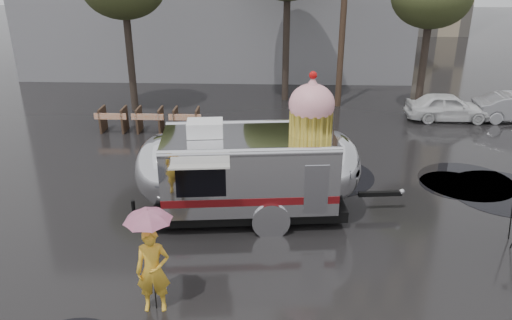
{
  "coord_description": "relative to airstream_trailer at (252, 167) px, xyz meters",
  "views": [
    {
      "loc": [
        -0.46,
        -9.12,
        6.86
      ],
      "look_at": [
        -0.96,
        3.24,
        1.65
      ],
      "focal_mm": 35.0,
      "sensor_mm": 36.0,
      "label": 1
    }
  ],
  "objects": [
    {
      "name": "person_left",
      "position": [
        -1.8,
        -4.1,
        -0.51
      ],
      "size": [
        0.72,
        0.52,
        1.87
      ],
      "primitive_type": "imported",
      "rotation": [
        0.0,
        0.0,
        0.11
      ],
      "color": "yellow",
      "rests_on": "ground"
    },
    {
      "name": "airstream_trailer",
      "position": [
        0.0,
        0.0,
        0.0
      ],
      "size": [
        7.64,
        3.38,
        4.13
      ],
      "rotation": [
        0.0,
        0.0,
        0.1
      ],
      "color": "silver",
      "rests_on": "ground"
    },
    {
      "name": "ground",
      "position": [
        1.07,
        -3.24,
        -1.45
      ],
      "size": [
        120.0,
        120.0,
        0.0
      ],
      "primitive_type": "plane",
      "color": "black",
      "rests_on": "ground"
    },
    {
      "name": "puddles",
      "position": [
        4.58,
        1.38,
        -1.44
      ],
      "size": [
        13.51,
        10.94,
        0.01
      ],
      "color": "black",
      "rests_on": "ground"
    },
    {
      "name": "utility_pole",
      "position": [
        3.57,
        10.76,
        3.17
      ],
      "size": [
        1.6,
        0.28,
        9.0
      ],
      "color": "#473323",
      "rests_on": "ground"
    },
    {
      "name": "barricade_row",
      "position": [
        -4.48,
        6.72,
        -0.92
      ],
      "size": [
        4.3,
        0.8,
        1.0
      ],
      "color": "#473323",
      "rests_on": "ground"
    },
    {
      "name": "umbrella_pink",
      "position": [
        -1.8,
        -4.1,
        0.5
      ],
      "size": [
        1.16,
        1.16,
        2.34
      ],
      "color": "#FA9BC3",
      "rests_on": "ground"
    }
  ]
}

